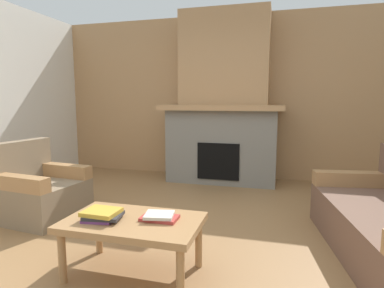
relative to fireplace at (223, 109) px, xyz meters
The scene contains 7 objects.
ground 2.87m from the fireplace, 90.00° to the right, with size 9.00×9.00×0.00m, color olive.
wall_back_wood_panel 0.42m from the fireplace, 90.00° to the left, with size 6.00×0.12×2.70m, color tan.
fireplace is the anchor object (origin of this frame).
armchair 2.91m from the fireplace, 127.01° to the right, with size 0.84×0.84×0.85m.
coffee_table 3.13m from the fireplace, 92.67° to the right, with size 1.00×0.60×0.43m.
book_stack_near_edge 3.19m from the fireplace, 96.59° to the right, with size 0.29×0.24×0.07m.
book_stack_center 3.06m from the fireplace, 89.05° to the right, with size 0.27×0.21×0.05m.
Camera 1 is at (0.87, -2.46, 1.30)m, focal length 29.83 mm.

